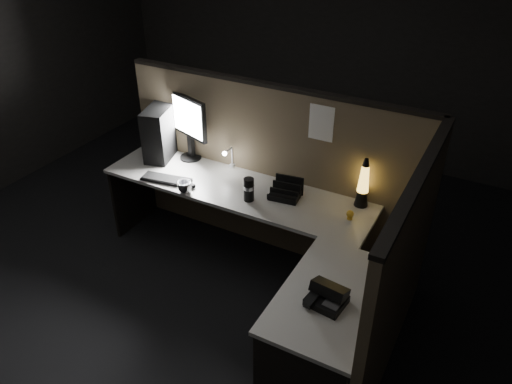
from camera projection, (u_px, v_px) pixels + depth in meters
The scene contains 17 objects.
floor at pixel (215, 305), 3.95m from camera, with size 6.00×6.00×0.00m, color black.
room_shell at pixel (204, 114), 3.09m from camera, with size 6.00×6.00×6.00m.
partition_back at pixel (270, 172), 4.25m from camera, with size 2.66×0.06×1.50m, color brown.
partition_right at pixel (400, 280), 3.09m from camera, with size 0.06×1.66×1.50m, color brown.
desk at pixel (250, 236), 3.76m from camera, with size 2.60×1.60×0.73m.
pc_tower at pixel (161, 132), 4.43m from camera, with size 0.20×0.44×0.46m, color black.
monitor at pixel (189, 122), 4.33m from camera, with size 0.44×0.20×0.58m.
keyboard at pixel (166, 179), 4.15m from camera, with size 0.42×0.14×0.02m, color black.
mouse at pixel (191, 186), 4.06m from camera, with size 0.08×0.06×0.03m, color black.
clip_lamp at pixel (229, 157), 4.25m from camera, with size 0.04×0.16×0.20m.
organizer at pixel (286, 192), 3.93m from camera, with size 0.25×0.23×0.17m.
lava_lamp at pixel (363, 186), 3.76m from camera, with size 0.11×0.11×0.40m.
travel_mug at pixel (249, 189), 3.85m from camera, with size 0.09×0.09×0.19m, color black.
steel_mug at pixel (185, 187), 3.98m from camera, with size 0.12×0.12×0.09m, color silver.
figurine at pixel (350, 214), 3.66m from camera, with size 0.05×0.05×0.05m, color gold.
pinned_paper at pixel (321, 123), 3.75m from camera, with size 0.20×0.00×0.28m, color white.
desk_phone at pixel (327, 296), 2.93m from camera, with size 0.24×0.24×0.13m.
Camera 1 is at (1.66, -2.38, 2.84)m, focal length 35.00 mm.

